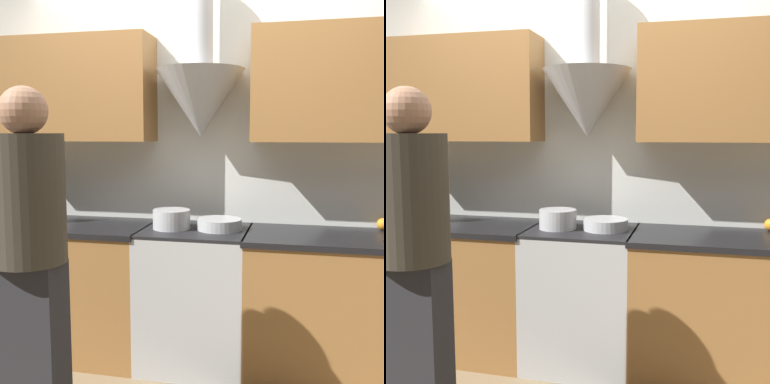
# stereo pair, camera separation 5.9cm
# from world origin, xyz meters

# --- Properties ---
(wall_back) EXTENTS (8.40, 0.57, 2.60)m
(wall_back) POSITION_xyz_m (-0.01, 0.58, 1.46)
(wall_back) COLOR silver
(wall_back) RESTS_ON ground_plane
(counter_left) EXTENTS (1.14, 0.62, 0.90)m
(counter_left) POSITION_xyz_m (-0.90, 0.31, 0.45)
(counter_left) COLOR #9E6B38
(counter_left) RESTS_ON ground_plane
(counter_right) EXTENTS (1.10, 0.62, 0.90)m
(counter_right) POSITION_xyz_m (0.88, 0.31, 0.45)
(counter_right) COLOR #9E6B38
(counter_right) RESTS_ON ground_plane
(stove_range) EXTENTS (0.68, 0.60, 0.90)m
(stove_range) POSITION_xyz_m (0.00, 0.31, 0.45)
(stove_range) COLOR #B7BABC
(stove_range) RESTS_ON ground_plane
(wine_bottle_0) EXTENTS (0.07, 0.07, 0.33)m
(wine_bottle_0) POSITION_xyz_m (-1.38, 0.29, 1.03)
(wine_bottle_0) COLOR black
(wine_bottle_0) RESTS_ON counter_left
(wine_bottle_1) EXTENTS (0.07, 0.07, 0.34)m
(wine_bottle_1) POSITION_xyz_m (-1.28, 0.29, 1.04)
(wine_bottle_1) COLOR black
(wine_bottle_1) RESTS_ON counter_left
(wine_bottle_2) EXTENTS (0.07, 0.07, 0.33)m
(wine_bottle_2) POSITION_xyz_m (-1.19, 0.29, 1.03)
(wine_bottle_2) COLOR black
(wine_bottle_2) RESTS_ON counter_left
(wine_bottle_3) EXTENTS (0.07, 0.07, 0.33)m
(wine_bottle_3) POSITION_xyz_m (-1.10, 0.31, 1.02)
(wine_bottle_3) COLOR black
(wine_bottle_3) RESTS_ON counter_left
(wine_bottle_4) EXTENTS (0.08, 0.08, 0.35)m
(wine_bottle_4) POSITION_xyz_m (-1.00, 0.30, 1.04)
(wine_bottle_4) COLOR black
(wine_bottle_4) RESTS_ON counter_left
(stock_pot) EXTENTS (0.24, 0.24, 0.12)m
(stock_pot) POSITION_xyz_m (-0.15, 0.28, 0.96)
(stock_pot) COLOR #B7BABC
(stock_pot) RESTS_ON stove_range
(mixing_bowl) EXTENTS (0.28, 0.28, 0.07)m
(mixing_bowl) POSITION_xyz_m (0.15, 0.32, 0.93)
(mixing_bowl) COLOR #B7BABC
(mixing_bowl) RESTS_ON stove_range
(person_foreground_left) EXTENTS (0.34, 0.34, 1.71)m
(person_foreground_left) POSITION_xyz_m (-0.53, -0.76, 0.95)
(person_foreground_left) COLOR #28282D
(person_foreground_left) RESTS_ON ground_plane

